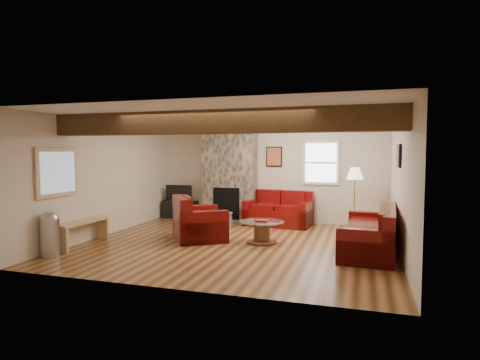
{
  "coord_description": "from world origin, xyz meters",
  "views": [
    {
      "loc": [
        2.35,
        -7.47,
        1.82
      ],
      "look_at": [
        -0.06,
        0.4,
        1.24
      ],
      "focal_mm": 30.0,
      "sensor_mm": 36.0,
      "label": 1
    }
  ],
  "objects_px": {
    "armchair_red": "(200,218)",
    "tv_cabinet": "(180,209)",
    "coffee_table": "(262,232)",
    "television": "(180,193)",
    "sofa_three": "(369,230)",
    "loveseat": "(278,208)",
    "floor_lamp": "(355,177)"
  },
  "relations": [
    {
      "from": "tv_cabinet",
      "to": "floor_lamp",
      "type": "height_order",
      "value": "floor_lamp"
    },
    {
      "from": "loveseat",
      "to": "floor_lamp",
      "type": "distance_m",
      "value": 2.02
    },
    {
      "from": "sofa_three",
      "to": "coffee_table",
      "type": "xyz_separation_m",
      "value": [
        -2.03,
        0.16,
        -0.19
      ]
    },
    {
      "from": "television",
      "to": "floor_lamp",
      "type": "distance_m",
      "value": 4.71
    },
    {
      "from": "tv_cabinet",
      "to": "floor_lamp",
      "type": "xyz_separation_m",
      "value": [
        4.64,
        -0.59,
        1.02
      ]
    },
    {
      "from": "armchair_red",
      "to": "loveseat",
      "type": "bearing_deg",
      "value": -65.24
    },
    {
      "from": "loveseat",
      "to": "tv_cabinet",
      "type": "bearing_deg",
      "value": 179.08
    },
    {
      "from": "sofa_three",
      "to": "floor_lamp",
      "type": "height_order",
      "value": "floor_lamp"
    },
    {
      "from": "coffee_table",
      "to": "floor_lamp",
      "type": "relative_size",
      "value": 0.61
    },
    {
      "from": "loveseat",
      "to": "sofa_three",
      "type": "bearing_deg",
      "value": -40.74
    },
    {
      "from": "coffee_table",
      "to": "television",
      "type": "height_order",
      "value": "television"
    },
    {
      "from": "sofa_three",
      "to": "television",
      "type": "height_order",
      "value": "television"
    },
    {
      "from": "television",
      "to": "sofa_three",
      "type": "bearing_deg",
      "value": -26.67
    },
    {
      "from": "tv_cabinet",
      "to": "loveseat",
      "type": "bearing_deg",
      "value": -6.07
    },
    {
      "from": "sofa_three",
      "to": "armchair_red",
      "type": "relative_size",
      "value": 1.92
    },
    {
      "from": "armchair_red",
      "to": "coffee_table",
      "type": "height_order",
      "value": "armchair_red"
    },
    {
      "from": "sofa_three",
      "to": "tv_cabinet",
      "type": "bearing_deg",
      "value": -112.82
    },
    {
      "from": "floor_lamp",
      "to": "loveseat",
      "type": "bearing_deg",
      "value": 171.04
    },
    {
      "from": "coffee_table",
      "to": "television",
      "type": "relative_size",
      "value": 1.17
    },
    {
      "from": "sofa_three",
      "to": "tv_cabinet",
      "type": "height_order",
      "value": "sofa_three"
    },
    {
      "from": "television",
      "to": "coffee_table",
      "type": "bearing_deg",
      "value": -38.57
    },
    {
      "from": "sofa_three",
      "to": "floor_lamp",
      "type": "xyz_separation_m",
      "value": [
        -0.29,
        1.89,
        0.84
      ]
    },
    {
      "from": "coffee_table",
      "to": "armchair_red",
      "type": "bearing_deg",
      "value": -177.87
    },
    {
      "from": "loveseat",
      "to": "coffee_table",
      "type": "xyz_separation_m",
      "value": [
        0.08,
        -2.01,
        -0.21
      ]
    },
    {
      "from": "armchair_red",
      "to": "tv_cabinet",
      "type": "distance_m",
      "value": 2.85
    },
    {
      "from": "armchair_red",
      "to": "floor_lamp",
      "type": "bearing_deg",
      "value": -94.03
    },
    {
      "from": "loveseat",
      "to": "floor_lamp",
      "type": "height_order",
      "value": "floor_lamp"
    },
    {
      "from": "loveseat",
      "to": "tv_cabinet",
      "type": "relative_size",
      "value": 1.68
    },
    {
      "from": "sofa_three",
      "to": "coffee_table",
      "type": "bearing_deg",
      "value": -90.76
    },
    {
      "from": "sofa_three",
      "to": "armchair_red",
      "type": "bearing_deg",
      "value": -88.11
    },
    {
      "from": "loveseat",
      "to": "television",
      "type": "distance_m",
      "value": 2.85
    },
    {
      "from": "sofa_three",
      "to": "television",
      "type": "xyz_separation_m",
      "value": [
        -4.93,
        2.48,
        0.28
      ]
    }
  ]
}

